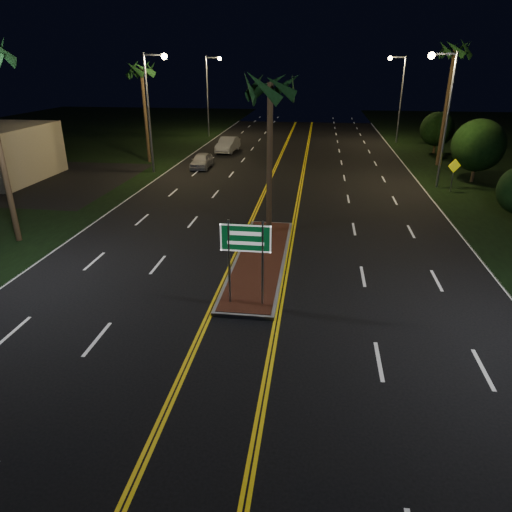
% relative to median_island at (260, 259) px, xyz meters
% --- Properties ---
extents(ground, '(120.00, 120.00, 0.00)m').
position_rel_median_island_xyz_m(ground, '(0.00, -7.00, -0.08)').
color(ground, black).
rests_on(ground, ground).
extents(median_island, '(2.25, 10.25, 0.17)m').
position_rel_median_island_xyz_m(median_island, '(0.00, 0.00, 0.00)').
color(median_island, gray).
rests_on(median_island, ground).
extents(highway_sign, '(1.80, 0.08, 3.20)m').
position_rel_median_island_xyz_m(highway_sign, '(0.00, -4.20, 2.32)').
color(highway_sign, gray).
rests_on(highway_sign, ground).
extents(streetlight_left_mid, '(1.91, 0.44, 9.00)m').
position_rel_median_island_xyz_m(streetlight_left_mid, '(-10.61, 17.00, 5.57)').
color(streetlight_left_mid, gray).
rests_on(streetlight_left_mid, ground).
extents(streetlight_left_far, '(1.91, 0.44, 9.00)m').
position_rel_median_island_xyz_m(streetlight_left_far, '(-10.61, 37.00, 5.57)').
color(streetlight_left_far, gray).
rests_on(streetlight_left_far, ground).
extents(streetlight_right_mid, '(1.91, 0.44, 9.00)m').
position_rel_median_island_xyz_m(streetlight_right_mid, '(10.61, 15.00, 5.57)').
color(streetlight_right_mid, gray).
rests_on(streetlight_right_mid, ground).
extents(streetlight_right_far, '(1.91, 0.44, 9.00)m').
position_rel_median_island_xyz_m(streetlight_right_far, '(10.61, 35.00, 5.57)').
color(streetlight_right_far, gray).
rests_on(streetlight_right_far, ground).
extents(palm_median, '(2.40, 2.40, 8.30)m').
position_rel_median_island_xyz_m(palm_median, '(0.00, 3.50, 7.19)').
color(palm_median, '#382819').
rests_on(palm_median, ground).
extents(palm_left_far, '(2.40, 2.40, 8.80)m').
position_rel_median_island_xyz_m(palm_left_far, '(-12.80, 21.00, 7.66)').
color(palm_left_far, '#382819').
rests_on(palm_left_far, ground).
extents(palm_right_far, '(2.40, 2.40, 10.30)m').
position_rel_median_island_xyz_m(palm_right_far, '(12.80, 23.00, 9.06)').
color(palm_right_far, '#382819').
rests_on(palm_right_far, ground).
extents(shrub_mid, '(3.78, 3.78, 4.62)m').
position_rel_median_island_xyz_m(shrub_mid, '(14.00, 17.00, 2.64)').
color(shrub_mid, '#382819').
rests_on(shrub_mid, ground).
extents(shrub_far, '(3.24, 3.24, 3.96)m').
position_rel_median_island_xyz_m(shrub_far, '(13.80, 29.00, 2.25)').
color(shrub_far, '#382819').
rests_on(shrub_far, ground).
extents(car_near, '(1.94, 4.43, 1.47)m').
position_rel_median_island_xyz_m(car_near, '(-7.46, 19.09, 0.65)').
color(car_near, '#B2B2B8').
rests_on(car_near, ground).
extents(car_far, '(2.56, 5.22, 1.69)m').
position_rel_median_island_xyz_m(car_far, '(-6.69, 26.92, 0.76)').
color(car_far, silver).
rests_on(car_far, ground).
extents(warning_sign, '(0.91, 0.34, 2.28)m').
position_rel_median_island_xyz_m(warning_sign, '(11.68, 13.87, 1.38)').
color(warning_sign, gray).
rests_on(warning_sign, ground).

